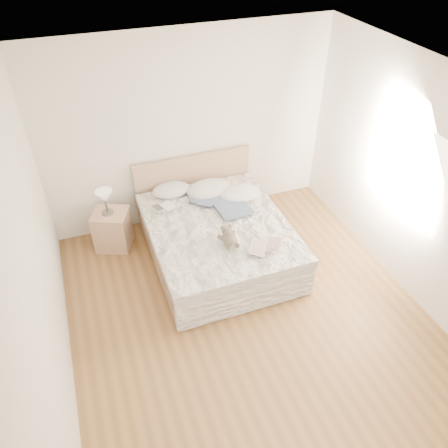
{
  "coord_description": "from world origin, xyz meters",
  "views": [
    {
      "loc": [
        -1.42,
        -2.98,
        4.01
      ],
      "look_at": [
        0.06,
        1.05,
        0.62
      ],
      "focal_mm": 35.0,
      "sensor_mm": 36.0,
      "label": 1
    }
  ],
  "objects": [
    {
      "name": "childrens_book",
      "position": [
        0.37,
        0.47,
        0.63
      ],
      "size": [
        0.48,
        0.45,
        0.03
      ],
      "primitive_type": "cube",
      "rotation": [
        0.0,
        0.0,
        -0.61
      ],
      "color": "beige",
      "rests_on": "bed"
    },
    {
      "name": "blouse",
      "position": [
        0.27,
        1.4,
        0.63
      ],
      "size": [
        0.71,
        0.75,
        0.03
      ],
      "primitive_type": null,
      "rotation": [
        0.0,
        0.0,
        0.08
      ],
      "color": "#3C4C6C",
      "rests_on": "bed"
    },
    {
      "name": "wall_back",
      "position": [
        0.0,
        2.25,
        1.35
      ],
      "size": [
        4.0,
        0.02,
        2.7
      ],
      "primitive_type": "cube",
      "color": "white",
      "rests_on": "ground"
    },
    {
      "name": "pillow_right",
      "position": [
        0.49,
        1.59,
        0.64
      ],
      "size": [
        0.6,
        0.44,
        0.17
      ],
      "primitive_type": "ellipsoid",
      "rotation": [
        0.0,
        0.0,
        -0.09
      ],
      "color": "white",
      "rests_on": "bed"
    },
    {
      "name": "pillow_left",
      "position": [
        -0.38,
        2.0,
        0.64
      ],
      "size": [
        0.53,
        0.37,
        0.16
      ],
      "primitive_type": "ellipsoid",
      "rotation": [
        0.0,
        0.0,
        0.01
      ],
      "color": "white",
      "rests_on": "bed"
    },
    {
      "name": "photo_book",
      "position": [
        -0.58,
        1.65,
        0.63
      ],
      "size": [
        0.34,
        0.29,
        0.02
      ],
      "primitive_type": "cube",
      "rotation": [
        0.0,
        0.0,
        0.4
      ],
      "color": "white",
      "rests_on": "bed"
    },
    {
      "name": "nightstand",
      "position": [
        -1.26,
        1.86,
        0.28
      ],
      "size": [
        0.57,
        0.55,
        0.56
      ],
      "primitive_type": "cube",
      "rotation": [
        0.0,
        0.0,
        -0.41
      ],
      "color": "tan",
      "rests_on": "floor"
    },
    {
      "name": "pillow_middle",
      "position": [
        0.12,
        1.84,
        0.64
      ],
      "size": [
        0.69,
        0.53,
        0.19
      ],
      "primitive_type": "ellipsoid",
      "rotation": [
        0.0,
        0.0,
        0.15
      ],
      "color": "white",
      "rests_on": "bed"
    },
    {
      "name": "wall_left",
      "position": [
        -2.0,
        0.0,
        1.35
      ],
      "size": [
        0.02,
        4.5,
        2.7
      ],
      "primitive_type": "cube",
      "color": "white",
      "rests_on": "ground"
    },
    {
      "name": "ceiling",
      "position": [
        0.0,
        0.0,
        2.7
      ],
      "size": [
        4.0,
        4.5,
        0.0
      ],
      "primitive_type": "cube",
      "color": "white",
      "rests_on": "ground"
    },
    {
      "name": "wall_right",
      "position": [
        2.0,
        0.0,
        1.35
      ],
      "size": [
        0.02,
        4.5,
        2.7
      ],
      "primitive_type": "cube",
      "color": "white",
      "rests_on": "ground"
    },
    {
      "name": "bed",
      "position": [
        0.0,
        1.19,
        0.31
      ],
      "size": [
        1.72,
        2.14,
        1.0
      ],
      "color": "tan",
      "rests_on": "floor"
    },
    {
      "name": "teddy_bear",
      "position": [
        -0.01,
        0.66,
        0.65
      ],
      "size": [
        0.22,
        0.31,
        0.16
      ],
      "primitive_type": null,
      "rotation": [
        0.0,
        0.0,
        0.02
      ],
      "color": "#675D4B",
      "rests_on": "bed"
    },
    {
      "name": "window",
      "position": [
        1.99,
        0.3,
        1.45
      ],
      "size": [
        0.02,
        1.3,
        1.1
      ],
      "primitive_type": "cube",
      "color": "white",
      "rests_on": "wall_right"
    },
    {
      "name": "floor",
      "position": [
        0.0,
        0.0,
        0.0
      ],
      "size": [
        4.0,
        4.5,
        0.0
      ],
      "primitive_type": "cube",
      "color": "brown",
      "rests_on": "ground"
    },
    {
      "name": "table_lamp",
      "position": [
        -1.28,
        1.87,
        0.81
      ],
      "size": [
        0.25,
        0.25,
        0.35
      ],
      "color": "#504B45",
      "rests_on": "nightstand"
    }
  ]
}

